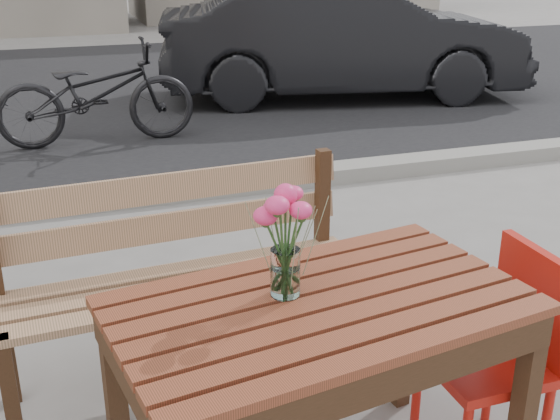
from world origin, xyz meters
name	(u,v)px	position (x,y,z in m)	size (l,w,h in m)	color
street	(123,128)	(0.00, 5.06, 0.03)	(30.00, 8.12, 0.12)	black
main_table	(321,337)	(0.04, -0.08, 0.64)	(1.35, 0.91, 0.77)	#5B2D18
main_bench	(177,255)	(-0.24, 0.80, 0.57)	(1.54, 0.54, 0.94)	#866345
red_chair	(505,343)	(0.75, -0.06, 0.47)	(0.40, 0.40, 0.80)	red
main_vase	(285,228)	(-0.05, -0.01, 0.99)	(0.19, 0.19, 0.36)	white
parked_car	(342,38)	(2.65, 5.82, 0.69)	(1.45, 4.17, 1.37)	black
bicycle	(96,94)	(-0.25, 4.68, 0.46)	(0.61, 1.76, 0.93)	black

